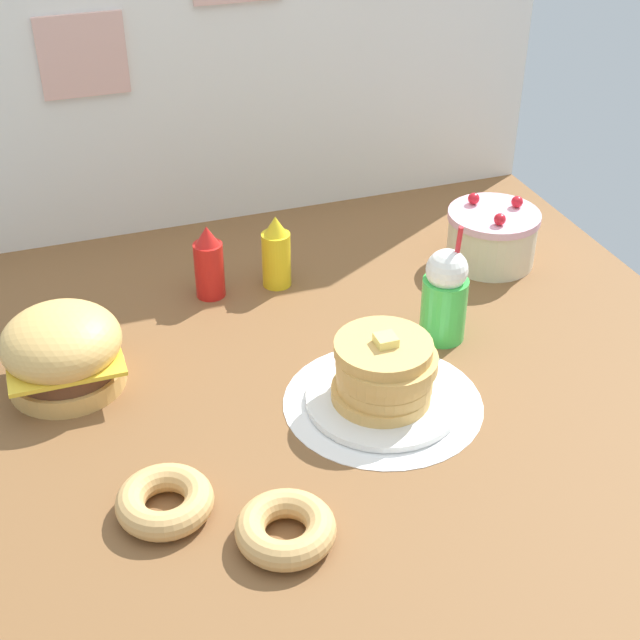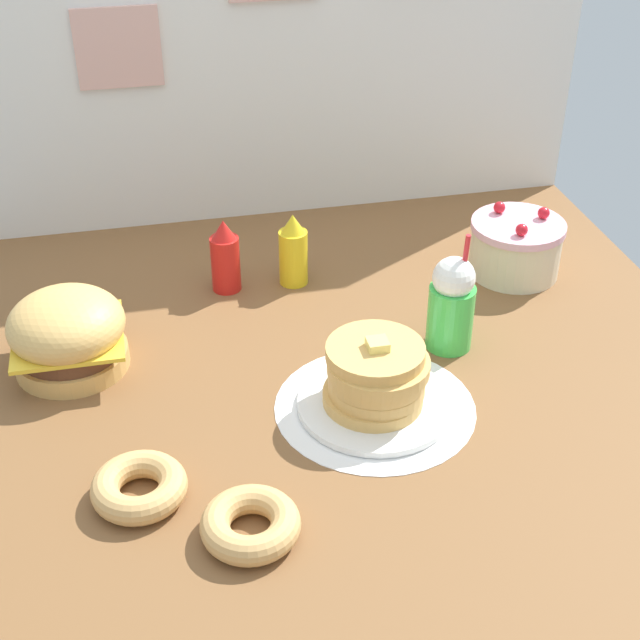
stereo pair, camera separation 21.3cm
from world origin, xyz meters
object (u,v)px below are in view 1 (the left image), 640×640
(burger, at_px, (63,351))
(cream_soda_cup, at_px, (445,295))
(mustard_bottle, at_px, (276,254))
(ketchup_bottle, at_px, (209,264))
(donut_chocolate, at_px, (286,528))
(donut_pink_glaze, at_px, (165,501))
(pancake_stack, at_px, (384,377))
(layer_cake, at_px, (492,237))

(burger, xyz_separation_m, cream_soda_cup, (0.91, -0.11, 0.03))
(burger, distance_m, mustard_bottle, 0.65)
(burger, height_order, mustard_bottle, mustard_bottle)
(ketchup_bottle, distance_m, cream_soda_cup, 0.64)
(cream_soda_cup, bearing_deg, donut_chocolate, -137.76)
(ketchup_bottle, height_order, donut_pink_glaze, ketchup_bottle)
(pancake_stack, bearing_deg, cream_soda_cup, 39.49)
(pancake_stack, relative_size, mustard_bottle, 1.70)
(pancake_stack, height_order, layer_cake, layer_cake)
(mustard_bottle, height_order, donut_pink_glaze, mustard_bottle)
(burger, bearing_deg, layer_cake, 9.07)
(donut_chocolate, bearing_deg, mustard_bottle, 73.98)
(pancake_stack, xyz_separation_m, mustard_bottle, (-0.07, 0.58, 0.02))
(pancake_stack, xyz_separation_m, ketchup_bottle, (-0.26, 0.59, 0.02))
(burger, xyz_separation_m, donut_chocolate, (0.33, -0.63, -0.06))
(donut_pink_glaze, bearing_deg, ketchup_bottle, 70.17)
(layer_cake, bearing_deg, donut_chocolate, -136.58)
(donut_pink_glaze, xyz_separation_m, donut_chocolate, (0.20, -0.15, 0.00))
(layer_cake, bearing_deg, donut_pink_glaze, -147.67)
(donut_pink_glaze, bearing_deg, cream_soda_cup, 25.84)
(mustard_bottle, bearing_deg, donut_pink_glaze, -121.26)
(mustard_bottle, xyz_separation_m, cream_soda_cup, (0.32, -0.38, 0.03))
(cream_soda_cup, xyz_separation_m, donut_pink_glaze, (-0.78, -0.38, -0.09))
(burger, bearing_deg, ketchup_bottle, 34.11)
(burger, relative_size, donut_chocolate, 1.43)
(burger, distance_m, pancake_stack, 0.74)
(ketchup_bottle, bearing_deg, layer_cake, -6.03)
(pancake_stack, xyz_separation_m, donut_pink_glaze, (-0.53, -0.18, -0.04))
(cream_soda_cup, bearing_deg, layer_cake, 45.59)
(ketchup_bottle, distance_m, donut_chocolate, 0.92)
(ketchup_bottle, height_order, donut_chocolate, ketchup_bottle)
(pancake_stack, distance_m, donut_chocolate, 0.47)
(pancake_stack, xyz_separation_m, cream_soda_cup, (0.24, 0.20, 0.05))
(burger, bearing_deg, cream_soda_cup, -6.93)
(cream_soda_cup, height_order, donut_pink_glaze, cream_soda_cup)
(layer_cake, relative_size, donut_pink_glaze, 1.34)
(layer_cake, height_order, cream_soda_cup, cream_soda_cup)
(burger, xyz_separation_m, mustard_bottle, (0.59, 0.27, 0.00))
(donut_pink_glaze, bearing_deg, mustard_bottle, 58.74)
(pancake_stack, bearing_deg, layer_cake, 42.99)
(burger, distance_m, ketchup_bottle, 0.49)
(pancake_stack, distance_m, cream_soda_cup, 0.32)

